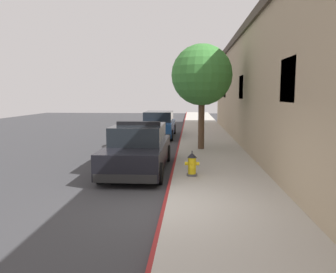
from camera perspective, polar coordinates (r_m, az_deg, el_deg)
The scene contains 8 objects.
ground_plane at distance 18.24m, azimuth -12.34°, elevation -1.52°, with size 31.48×60.00×0.20m, color #353538.
sidewalk_pavement at distance 17.52m, azimuth 6.86°, elevation -1.17°, with size 2.91×60.00×0.15m, color #ADA89E.
curb_painted_edge at distance 17.50m, azimuth 1.96°, elevation -1.13°, with size 0.08×60.00×0.15m, color maroon.
storefront_building at distance 17.33m, azimuth 23.61°, elevation 7.45°, with size 7.07×27.89×5.71m.
police_cruiser at distance 11.49m, azimuth -5.02°, elevation -2.13°, with size 1.94×4.84×1.68m.
parked_car_silver_ahead at distance 20.69m, azimuth -1.59°, elevation 1.99°, with size 1.94×4.84×1.56m.
fire_hydrant at distance 10.15m, azimuth 4.10°, elevation -4.73°, with size 0.44×0.40×0.76m.
street_tree at distance 15.14m, azimuth 5.77°, elevation 10.30°, with size 2.70×2.70×4.65m.
Camera 1 is at (0.53, -7.31, 2.58)m, focal length 35.90 mm.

